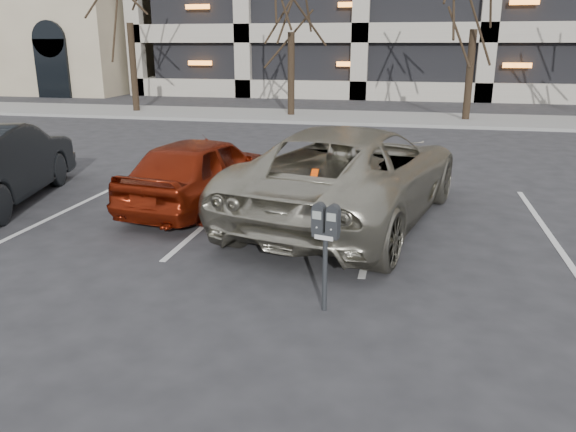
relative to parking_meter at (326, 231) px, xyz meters
The scene contains 6 objects.
ground 1.92m from the parking_meter, 129.54° to the left, with size 140.00×140.00×0.00m, color #28282B.
sidewalk 17.34m from the parking_meter, 93.50° to the left, with size 80.00×4.00×0.12m, color gray.
stall_lines 4.45m from the parking_meter, 124.46° to the left, with size 16.90×5.20×0.00m.
parking_meter is the anchor object (origin of this frame).
suv_silver 3.61m from the parking_meter, 91.56° to the left, with size 3.98×6.36×1.64m.
car_red 4.79m from the parking_meter, 127.10° to the left, with size 1.60×3.99×1.36m, color maroon.
Camera 1 is at (1.90, -7.11, 2.95)m, focal length 35.00 mm.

